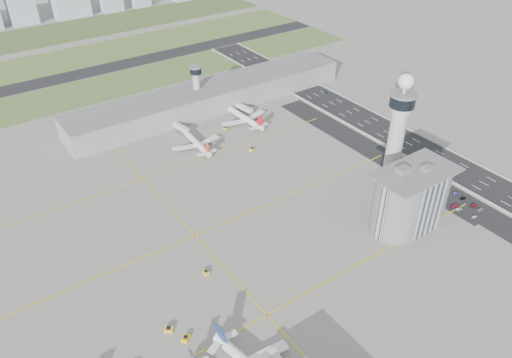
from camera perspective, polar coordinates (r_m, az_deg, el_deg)
ground at (r=243.92m, az=4.75°, el=-6.72°), size 1000.00×1000.00×0.00m
grass_strip_0 at (r=410.09m, az=-18.05°, el=9.65°), size 480.00×50.00×0.08m
grass_strip_1 at (r=477.90m, az=-21.14°, el=12.48°), size 480.00×60.00×0.08m
grass_strip_2 at (r=552.29m, az=-23.63°, el=14.70°), size 480.00×70.00×0.08m
runway at (r=443.25m, az=-19.68°, el=11.16°), size 480.00×22.00×0.10m
highway at (r=317.31m, az=21.12°, el=1.55°), size 28.00×500.00×0.10m
barrier_left at (r=306.72m, az=19.59°, el=0.84°), size 0.60×500.00×1.20m
barrier_right at (r=327.61m, az=22.60°, el=2.37°), size 0.60×500.00×1.20m
landside_road at (r=294.62m, az=19.75°, el=-0.80°), size 18.00×260.00×0.08m
parking_lot at (r=288.10m, az=21.34°, el=-2.04°), size 20.00×44.00×0.10m
taxiway_line_h_0 at (r=209.58m, az=1.27°, el=-15.28°), size 260.00×0.60×0.01m
taxiway_line_h_1 at (r=246.17m, az=-7.02°, el=-6.44°), size 260.00×0.60×0.01m
taxiway_line_h_2 at (r=290.64m, az=-12.78°, el=0.01°), size 260.00×0.60×0.01m
taxiway_line_v at (r=246.17m, az=-7.02°, el=-6.44°), size 0.60×260.00×0.01m
control_tower at (r=273.03m, az=15.91°, el=5.75°), size 14.00×14.00×64.50m
secondary_tower at (r=355.31m, az=-6.80°, el=10.67°), size 8.60×8.60×31.90m
admin_building at (r=254.12m, az=17.24°, el=-2.09°), size 42.00×24.00×33.50m
terminal_pier at (r=362.50m, az=-5.13°, el=9.38°), size 210.00×32.00×15.80m
airplane_far_a at (r=314.25m, az=-6.94°, el=4.59°), size 34.58×39.87×10.60m
airplane_far_b at (r=341.08m, az=-1.47°, el=7.46°), size 37.25×43.28×11.73m
jet_bridge_far_0 at (r=336.44m, az=-9.28°, el=6.02°), size 5.39×14.31×5.70m
jet_bridge_far_1 at (r=357.85m, az=-2.10°, el=8.26°), size 5.39×14.31×5.70m
tug_1 at (r=206.63m, az=-9.95°, el=-16.54°), size 4.14×4.00×1.99m
tug_2 at (r=202.93m, az=-8.02°, el=-17.56°), size 4.08×3.83×1.96m
tug_3 at (r=225.98m, az=-5.74°, el=-10.53°), size 2.16×3.08×1.76m
tug_4 at (r=309.60m, az=-0.48°, el=3.44°), size 3.87×3.46×1.86m
tug_5 at (r=334.42m, az=-3.53°, el=5.85°), size 3.44×3.22×1.65m
car_lot_0 at (r=278.23m, az=23.69°, el=-3.95°), size 3.31×1.61×1.09m
car_lot_1 at (r=280.56m, az=22.20°, el=-3.18°), size 3.96×1.81×1.26m
car_lot_2 at (r=281.84m, az=21.78°, el=-2.88°), size 4.92×2.69×1.31m
car_lot_3 at (r=287.28m, az=20.05°, el=-1.71°), size 4.07×2.09×1.13m
car_lot_4 at (r=289.03m, az=19.31°, el=-1.31°), size 3.29×1.35×1.12m
car_lot_5 at (r=291.18m, az=18.03°, el=-0.74°), size 3.58×1.64×1.14m
car_lot_6 at (r=284.69m, az=24.30°, el=-3.18°), size 4.36×2.02×1.21m
car_lot_7 at (r=286.35m, az=23.67°, el=-2.76°), size 4.57×2.33×1.27m
car_lot_8 at (r=289.56m, az=22.59°, el=-2.04°), size 3.62×1.92×1.17m
car_lot_9 at (r=292.37m, az=21.88°, el=-1.49°), size 3.49×1.46×1.12m
car_lot_10 at (r=296.03m, az=20.10°, el=-0.58°), size 4.19×2.19×1.13m
car_lot_11 at (r=297.26m, az=19.53°, el=-0.29°), size 4.17×2.19×1.15m
car_hw_1 at (r=335.21m, az=15.87°, el=4.55°), size 1.77×3.71×1.17m
car_hw_2 at (r=388.65m, az=7.96°, el=9.77°), size 2.52×4.27×1.12m
car_hw_4 at (r=425.25m, az=0.75°, el=12.30°), size 1.72×3.93×1.32m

